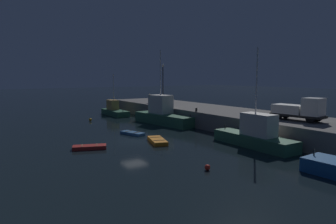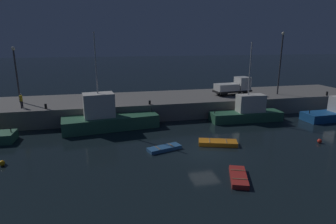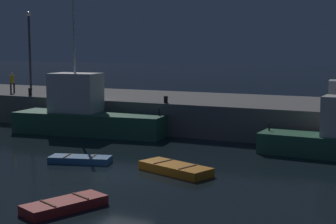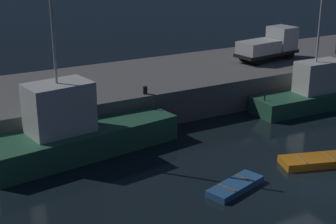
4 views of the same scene
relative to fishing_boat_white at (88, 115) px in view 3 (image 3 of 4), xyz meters
The scene contains 10 objects.
ground_plane 12.77m from the fishing_boat_white, 48.32° to the right, with size 320.00×320.00×0.00m, color black.
pier_quay 10.40m from the fishing_boat_white, 35.69° to the left, with size 58.29×9.65×2.21m.
fishing_boat_white is the anchor object (origin of this frame).
dinghy_orange_near 13.05m from the fishing_boat_white, 36.61° to the right, with size 3.97×2.52×0.44m.
rowboat_white_mid 9.43m from the fishing_boat_white, 57.62° to the right, with size 3.38×2.00×0.37m.
dinghy_red_small 17.35m from the fishing_boat_white, 57.96° to the right, with size 2.21×3.35×0.40m.
lamp_post_west 13.82m from the fishing_boat_white, 148.19° to the left, with size 0.44×0.44×7.00m.
dockworker 10.48m from the fishing_boat_white, 161.90° to the left, with size 0.37×0.45×1.72m.
bollard_west 7.40m from the fishing_boat_white, 162.97° to the left, with size 0.28×0.28×0.58m, color black.
bollard_central 5.63m from the fishing_boat_white, 18.76° to the left, with size 0.28×0.28×0.48m, color black.
Camera 3 is at (12.23, -19.99, 5.92)m, focal length 54.84 mm.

